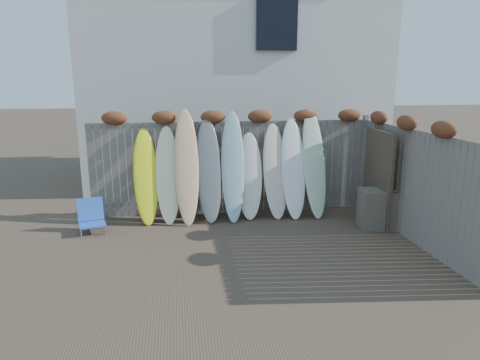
{
  "coord_description": "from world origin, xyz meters",
  "views": [
    {
      "loc": [
        -1.16,
        -6.62,
        2.85
      ],
      "look_at": [
        0.0,
        1.2,
        1.0
      ],
      "focal_mm": 32.0,
      "sensor_mm": 36.0,
      "label": 1
    }
  ],
  "objects": [
    {
      "name": "back_fence",
      "position": [
        0.06,
        2.39,
        1.18
      ],
      "size": [
        6.05,
        0.28,
        2.24
      ],
      "color": "slate",
      "rests_on": "ground"
    },
    {
      "name": "wooden_crate",
      "position": [
        2.7,
        0.97,
        0.38
      ],
      "size": [
        0.72,
        0.63,
        0.76
      ],
      "primitive_type": "cube",
      "rotation": [
        0.0,
        0.0,
        -0.14
      ],
      "color": "brown",
      "rests_on": "ground"
    },
    {
      "name": "surfboard_0",
      "position": [
        -1.81,
        1.98,
        0.95
      ],
      "size": [
        0.54,
        0.72,
        1.9
      ],
      "primitive_type": "ellipsoid",
      "rotation": [
        -0.31,
        0.0,
        0.09
      ],
      "color": "#F6FF15",
      "rests_on": "ground"
    },
    {
      "name": "surfboard_6",
      "position": [
        0.87,
        1.98,
        0.98
      ],
      "size": [
        0.53,
        0.71,
        1.96
      ],
      "primitive_type": "ellipsoid",
      "rotation": [
        -0.31,
        0.0,
        0.03
      ],
      "color": "beige",
      "rests_on": "ground"
    },
    {
      "name": "lattice_panel",
      "position": [
        2.8,
        1.23,
        0.95
      ],
      "size": [
        0.1,
        1.26,
        1.89
      ],
      "primitive_type": "cube",
      "rotation": [
        0.0,
        0.0,
        -0.04
      ],
      "color": "#443B29",
      "rests_on": "ground"
    },
    {
      "name": "surfboard_7",
      "position": [
        1.25,
        1.94,
        1.03
      ],
      "size": [
        0.52,
        0.74,
        2.06
      ],
      "primitive_type": "ellipsoid",
      "rotation": [
        -0.31,
        0.0,
        -0.02
      ],
      "color": "white",
      "rests_on": "ground"
    },
    {
      "name": "surfboard_2",
      "position": [
        -0.98,
        1.9,
        1.14
      ],
      "size": [
        0.49,
        0.8,
        2.29
      ],
      "primitive_type": "ellipsoid",
      "rotation": [
        -0.31,
        0.0,
        -0.0
      ],
      "color": "#FCDB95",
      "rests_on": "ground"
    },
    {
      "name": "surfboard_5",
      "position": [
        0.32,
        2.01,
        0.89
      ],
      "size": [
        0.59,
        0.69,
        1.78
      ],
      "primitive_type": "ellipsoid",
      "rotation": [
        -0.31,
        0.0,
        -0.1
      ],
      "color": "white",
      "rests_on": "ground"
    },
    {
      "name": "beach_chair",
      "position": [
        -2.84,
        1.54,
        0.29
      ],
      "size": [
        0.59,
        0.61,
        0.64
      ],
      "color": "blue",
      "rests_on": "ground"
    },
    {
      "name": "house",
      "position": [
        0.5,
        6.5,
        3.2
      ],
      "size": [
        8.5,
        5.5,
        6.33
      ],
      "color": "silver",
      "rests_on": "ground"
    },
    {
      "name": "surfboard_3",
      "position": [
        -0.54,
        1.94,
        1.04
      ],
      "size": [
        0.54,
        0.76,
        2.09
      ],
      "primitive_type": "ellipsoid",
      "rotation": [
        -0.31,
        0.0,
        0.04
      ],
      "color": "#585C62",
      "rests_on": "ground"
    },
    {
      "name": "surfboard_8",
      "position": [
        1.7,
        1.95,
        1.12
      ],
      "size": [
        0.54,
        0.82,
        2.24
      ],
      "primitive_type": "ellipsoid",
      "rotation": [
        -0.31,
        0.0,
        0.07
      ],
      "color": "#B8D2B6",
      "rests_on": "ground"
    },
    {
      "name": "surfboard_1",
      "position": [
        -1.37,
        1.97,
        0.97
      ],
      "size": [
        0.5,
        0.7,
        1.94
      ],
      "primitive_type": "ellipsoid",
      "rotation": [
        -0.31,
        0.0,
        0.02
      ],
      "color": "#FAF6CC",
      "rests_on": "ground"
    },
    {
      "name": "ground",
      "position": [
        0.0,
        0.0,
        0.0
      ],
      "size": [
        80.0,
        80.0,
        0.0
      ],
      "primitive_type": "plane",
      "color": "#493A2D"
    },
    {
      "name": "right_fence",
      "position": [
        2.99,
        0.25,
        1.14
      ],
      "size": [
        0.28,
        4.4,
        2.24
      ],
      "color": "slate",
      "rests_on": "ground"
    },
    {
      "name": "surfboard_4",
      "position": [
        -0.04,
        1.95,
        1.12
      ],
      "size": [
        0.54,
        0.82,
        2.24
      ],
      "primitive_type": "ellipsoid",
      "rotation": [
        -0.31,
        0.0,
        -0.08
      ],
      "color": "#96BBC3",
      "rests_on": "ground"
    }
  ]
}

